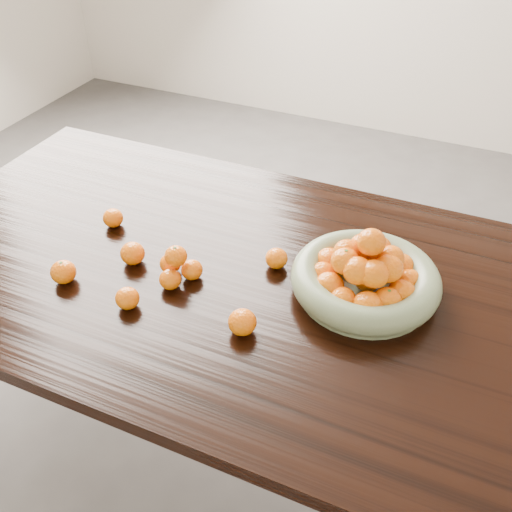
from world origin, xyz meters
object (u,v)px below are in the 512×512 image
at_px(fruit_bowl, 365,276).
at_px(loose_orange_0, 63,272).
at_px(dining_table, 260,303).
at_px(orange_pyramid, 177,267).

distance_m(fruit_bowl, loose_orange_0, 0.74).
xyz_separation_m(dining_table, fruit_bowl, (0.25, 0.05, 0.14)).
xyz_separation_m(fruit_bowl, orange_pyramid, (-0.44, -0.14, -0.01)).
relative_size(orange_pyramid, loose_orange_0, 1.84).
relative_size(dining_table, orange_pyramid, 17.17).
xyz_separation_m(orange_pyramid, loose_orange_0, (-0.25, -0.12, -0.01)).
distance_m(dining_table, loose_orange_0, 0.50).
relative_size(fruit_bowl, loose_orange_0, 5.68).
distance_m(fruit_bowl, orange_pyramid, 0.46).
height_order(orange_pyramid, loose_orange_0, orange_pyramid).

